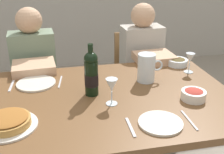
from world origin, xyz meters
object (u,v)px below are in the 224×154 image
dinner_plate_left_setting (36,83)px  chair_right (136,73)px  wine_bottle (91,74)px  dinner_plate_right_setting (160,123)px  water_pitcher (146,69)px  salad_bowl (194,94)px  diner_left (36,80)px  wine_glass_left_diner (112,86)px  olive_bowl (177,62)px  wine_glass_right_diner (190,59)px  baked_tart (8,122)px  diner_right (145,71)px  dining_table (107,110)px  chair_left (37,82)px

dinner_plate_left_setting → chair_right: chair_right is taller
wine_bottle → dinner_plate_right_setting: (0.28, -0.38, -0.13)m
water_pitcher → salad_bowl: water_pitcher is taller
diner_left → salad_bowl: bearing=135.2°
wine_bottle → wine_glass_left_diner: size_ratio=2.04×
olive_bowl → wine_glass_right_diner: wine_glass_right_diner is taller
wine_bottle → wine_glass_right_diner: wine_bottle is taller
baked_tart → diner_right: 1.31m
dining_table → chair_right: 1.01m
wine_glass_right_diner → wine_bottle: bearing=-164.7°
water_pitcher → wine_glass_left_diner: bearing=-137.8°
wine_glass_left_diner → diner_left: bearing=121.6°
dinner_plate_left_setting → olive_bowl: bearing=7.3°
wine_bottle → chair_right: bearing=58.1°
wine_bottle → wine_glass_right_diner: (0.71, 0.19, -0.03)m
wine_bottle → chair_right: 1.07m
wine_glass_right_diner → wine_glass_left_diner: bearing=-151.8°
dinner_plate_right_setting → diner_left: (-0.64, 0.98, -0.15)m
diner_left → diner_right: same height
dinner_plate_left_setting → chair_left: (-0.05, 0.63, -0.27)m
wine_bottle → wine_glass_right_diner: size_ratio=2.21×
dining_table → dinner_plate_left_setting: size_ratio=6.14×
chair_left → chair_right: size_ratio=1.00×
wine_glass_left_diner → wine_bottle: bearing=123.4°
chair_right → dining_table: bearing=60.5°
baked_tart → dining_table: bearing=22.3°
water_pitcher → chair_right: water_pitcher is taller
wine_glass_right_diner → diner_right: diner_right is taller
wine_bottle → chair_left: (-0.38, 0.83, -0.39)m
baked_tart → dinner_plate_right_setting: size_ratio=1.27×
dining_table → wine_glass_left_diner: wine_glass_left_diner is taller
dining_table → chair_right: (0.45, 0.89, -0.17)m
baked_tart → diner_left: bearing=85.1°
wine_glass_right_diner → dinner_plate_right_setting: (-0.43, -0.57, -0.09)m
dinner_plate_right_setting → chair_left: 1.41m
wine_glass_right_diner → dinner_plate_left_setting: 1.04m
wine_glass_left_diner → dinner_plate_right_setting: 0.32m
wine_glass_left_diner → chair_right: (0.43, 0.98, -0.37)m
dinner_plate_right_setting → diner_right: size_ratio=0.19×
chair_right → diner_right: diner_right is taller
wine_glass_right_diner → chair_right: bearing=105.7°
olive_bowl → diner_right: (-0.15, 0.27, -0.17)m
dinner_plate_right_setting → water_pitcher: bearing=79.9°
wine_glass_right_diner → diner_left: bearing=159.3°
salad_bowl → dinner_plate_left_setting: (-0.88, 0.39, -0.03)m
wine_bottle → chair_right: size_ratio=0.35×
salad_bowl → wine_glass_left_diner: wine_glass_left_diner is taller
dining_table → chair_left: (-0.46, 0.88, -0.17)m
dining_table → salad_bowl: (0.47, -0.14, 0.12)m
wine_glass_right_diner → diner_right: size_ratio=0.12×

